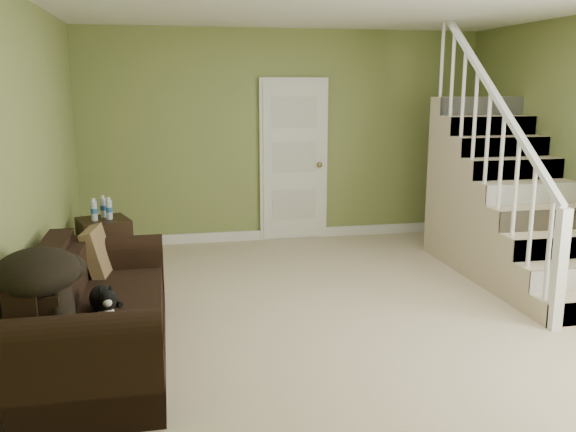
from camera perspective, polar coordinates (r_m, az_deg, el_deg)
name	(u,v)px	position (r m, az deg, el deg)	size (l,w,h in m)	color
floor	(347,315)	(5.32, 5.57, -9.22)	(5.00, 5.50, 0.01)	beige
wall_back	(285,137)	(7.65, -0.26, 7.44)	(5.00, 0.04, 2.60)	olive
wall_front	(565,256)	(2.55, 24.47, -3.43)	(5.00, 0.04, 2.60)	olive
wall_left	(24,173)	(4.88, -23.50, 3.69)	(0.04, 5.50, 2.60)	olive
baseboard_back	(286,234)	(7.82, -0.21, -1.67)	(5.00, 0.04, 0.12)	white
baseboard_left	(42,331)	(5.18, -22.00, -9.96)	(0.04, 5.50, 0.12)	white
door	(294,160)	(7.66, 0.54, 5.23)	(0.86, 0.12, 2.02)	white
staircase	(504,210)	(6.79, 19.56, 0.50)	(1.00, 2.51, 2.82)	beige
sofa	(95,320)	(4.58, -17.64, -9.25)	(0.88, 2.03, 0.80)	black
side_table	(105,245)	(6.63, -16.77, -2.63)	(0.61, 0.61, 0.81)	black
cat	(103,299)	(4.32, -16.94, -7.46)	(0.28, 0.47, 0.23)	black
banana	(124,325)	(4.02, -15.09, -9.79)	(0.05, 0.17, 0.05)	yellow
throw_pillow	(97,252)	(5.17, -17.41, -3.23)	(0.10, 0.39, 0.39)	#4C2F1E
throw_blanket	(36,272)	(3.98, -22.49, -4.87)	(0.50, 0.65, 0.27)	black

